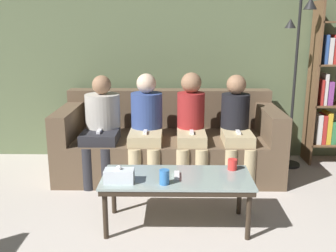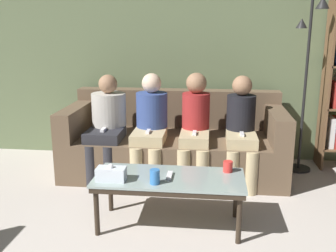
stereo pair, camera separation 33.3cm
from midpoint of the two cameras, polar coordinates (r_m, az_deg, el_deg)
wall_back at (r=4.65m, az=3.79°, el=11.23°), size 12.00×0.06×2.60m
couch at (r=4.26m, az=3.21°, el=-2.65°), size 2.29×0.99×0.85m
coffee_table at (r=3.08m, az=3.34°, el=-8.12°), size 1.16×0.51×0.42m
cup_near_left at (r=3.21m, az=11.66°, el=-5.83°), size 0.08×0.08×0.09m
cup_near_right at (r=2.91m, az=1.37°, el=-7.43°), size 0.07×0.07×0.11m
tissue_box at (r=2.99m, az=-5.09°, el=-6.98°), size 0.22×0.12×0.13m
game_remote at (r=3.07m, az=3.36°, el=-7.23°), size 0.04×0.15×0.02m
standing_lamp at (r=4.44m, az=21.76°, el=7.87°), size 0.31×0.26×1.83m
seated_person_left_end at (r=4.09m, az=-6.55°, el=0.47°), size 0.36×0.64×1.06m
seated_person_mid_left at (r=4.00m, az=-0.19°, el=0.28°), size 0.32×0.65×1.08m
seated_person_mid_right at (r=3.96m, az=6.37°, el=0.04°), size 0.31×0.63×1.10m
seated_person_right_end at (r=3.99m, az=12.94°, el=-0.29°), size 0.31×0.62×1.07m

